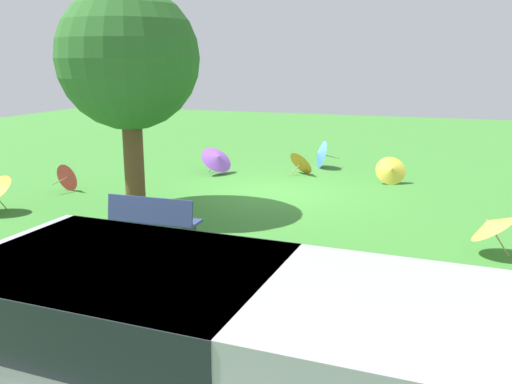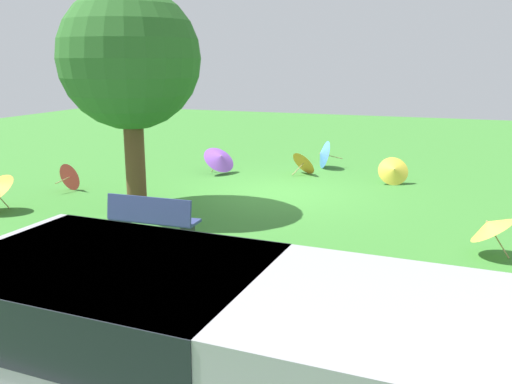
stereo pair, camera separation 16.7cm
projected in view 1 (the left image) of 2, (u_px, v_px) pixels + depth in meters
name	position (u px, v px, depth m)	size (l,w,h in m)	color
ground	(273.00, 193.00, 13.34)	(40.00, 40.00, 0.00)	#387A2D
road_strip	(11.00, 384.00, 5.47)	(40.00, 4.49, 0.01)	#9E9EA3
van_dark	(204.00, 343.00, 4.47)	(4.66, 2.24, 1.53)	#99999E
park_bench	(154.00, 220.00, 9.46)	(1.61, 0.53, 0.90)	navy
shade_tree	(128.00, 60.00, 11.34)	(2.98, 2.98, 4.70)	brown
parasol_purple_1	(217.00, 158.00, 15.44)	(1.14, 1.19, 0.83)	tan
parasol_red_1	(69.00, 177.00, 13.50)	(0.73, 0.70, 0.71)	tan
parasol_yellow_0	(490.00, 225.00, 9.01)	(0.78, 0.81, 0.80)	tan
parasol_yellow_1	(391.00, 170.00, 14.25)	(0.91, 0.86, 0.75)	tan
parasol_blue_0	(319.00, 154.00, 16.36)	(0.91, 0.90, 0.85)	tan
parasol_orange_0	(303.00, 162.00, 15.48)	(0.95, 0.89, 0.72)	tan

